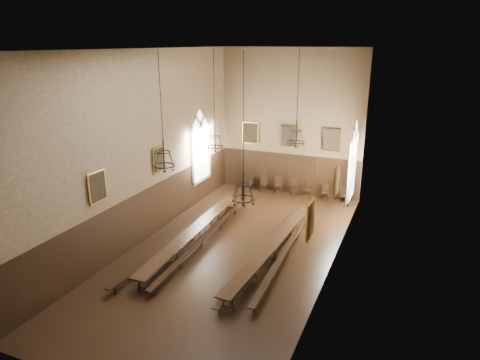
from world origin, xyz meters
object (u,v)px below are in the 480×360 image
Objects in this scene: chair_3 at (278,188)px; chair_5 at (308,193)px; bench_left_inner at (202,242)px; chandelier_front_left at (164,158)px; bench_right_inner at (262,254)px; bench_left_outer at (181,238)px; chair_1 at (249,185)px; bench_right_outer at (285,254)px; chair_2 at (263,187)px; chandelier_back_right at (296,136)px; chandelier_front_right at (243,190)px; chair_6 at (325,195)px; chair_4 at (293,190)px; table_left at (196,235)px; chandelier_back_left at (215,140)px; table_right at (271,252)px; chair_7 at (343,198)px.

chair_3 reaches higher than chair_5.
bench_left_inner is 4.94m from chandelier_front_left.
chair_5 reaches higher than bench_right_inner.
bench_right_inner is 9.05m from chair_3.
bench_left_outer is 11.22× the size of chair_1.
bench_right_outer is 9.20m from chair_2.
chandelier_back_right and chandelier_front_right have the same top height.
chair_2 is 4.02m from chair_6.
chandelier_front_right reaches higher than chair_4.
chair_1 is (-1.03, 8.62, 0.01)m from bench_left_inner.
bench_left_inner is 9.69× the size of chair_5.
chair_4 is at bearing 105.35° from chandelier_back_right.
chandelier_back_right is at bearing -78.31° from chair_5.
bench_right_inner is at bearing -76.70° from chair_2.
chandelier_back_right is (3.67, 2.55, 4.90)m from bench_left_inner.
bench_right_outer is 2.17× the size of chandelier_back_right.
bench_right_inner is 9.61× the size of chair_5.
chair_5 is at bearing -13.18° from chair_3.
chandelier_back_right is (2.72, -6.20, 4.86)m from chair_3.
chair_3 is at bearing 113.67° from chandelier_back_right.
bench_right_inner is 2.20× the size of chandelier_back_right.
bench_left_outer is (-0.58, -0.40, -0.10)m from table_left.
chair_5 is 1.02× the size of chair_6.
chandelier_back_right is at bearing -0.86° from chandelier_back_left.
chandelier_front_right reaches higher than chair_5.
table_right is 9.45× the size of chair_5.
bench_left_inner is at bearing -63.45° from chair_1.
chandelier_back_right is at bearing -120.37° from chair_7.
chair_1 is 0.19× the size of chandelier_back_left.
chandelier_back_right is at bearing 46.74° from chandelier_front_left.
chair_7 is 0.18× the size of chandelier_back_left.
table_left is 3.89m from table_right.
chandelier_back_left is at bearing 147.12° from table_right.
bench_left_outer is at bearing -122.00° from chair_4.
chandelier_back_right is (1.70, -6.19, 4.87)m from chair_4.
chandelier_front_left reaches higher than chair_5.
table_left is at bearing -179.00° from bench_right_outer.
chair_4 is (-1.04, 8.80, 0.03)m from bench_right_inner.
chandelier_front_right is (0.19, -2.63, 3.91)m from bench_right_inner.
chair_2 is (0.99, 0.06, 0.00)m from chair_1.
chair_2 reaches higher than bench_right_outer.
bench_right_inner is 9.27m from chair_2.
chandelier_front_left is at bearing -152.54° from bench_right_outer.
bench_right_outer is 9.62m from chair_1.
chandelier_front_right is at bearing -116.68° from chair_7.
chair_6 is (0.60, 8.65, -0.07)m from table_right.
table_right reaches higher than bench_right_outer.
chair_7 is at bearing -6.76° from chair_2.
bench_left_inner is at bearing -95.66° from chair_2.
chair_7 is at bearing -21.64° from chair_6.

